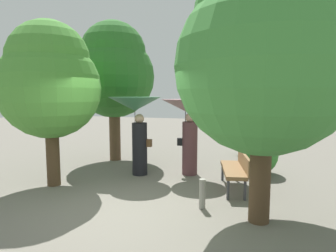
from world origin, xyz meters
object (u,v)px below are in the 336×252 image
at_px(tree_near_left, 50,80).
at_px(tree_near_right, 264,52).
at_px(park_bench, 237,167).
at_px(tree_mid_left, 114,70).
at_px(person_left, 136,115).
at_px(path_marker_post, 202,194).
at_px(person_right, 187,119).

xyz_separation_m(tree_near_left, tree_near_right, (4.66, -0.66, 0.35)).
height_order(park_bench, tree_mid_left, tree_mid_left).
distance_m(tree_near_left, tree_near_right, 4.72).
bearing_deg(tree_mid_left, park_bench, -25.59).
height_order(person_left, tree_mid_left, tree_mid_left).
bearing_deg(park_bench, tree_near_left, -88.67).
height_order(tree_mid_left, path_marker_post, tree_mid_left).
bearing_deg(person_left, person_right, -79.42).
bearing_deg(park_bench, tree_near_right, 5.59).
bearing_deg(path_marker_post, tree_near_right, -15.27).
bearing_deg(person_right, path_marker_post, -166.76).
xyz_separation_m(person_right, tree_near_right, (1.86, -2.51, 1.32)).
height_order(tree_near_right, path_marker_post, tree_near_right).
distance_m(person_right, park_bench, 1.93).
height_order(tree_near_right, tree_mid_left, tree_mid_left).
bearing_deg(tree_near_left, path_marker_post, -5.96).
relative_size(park_bench, tree_near_left, 0.41).
distance_m(person_left, path_marker_post, 3.09).
distance_m(park_bench, tree_mid_left, 5.08).
height_order(person_left, tree_near_right, tree_near_right).
xyz_separation_m(tree_near_left, path_marker_post, (3.64, -0.38, -2.20)).
bearing_deg(park_bench, path_marker_post, -33.68).
relative_size(tree_mid_left, path_marker_post, 7.86).
relative_size(person_left, person_right, 1.03).
bearing_deg(tree_mid_left, person_right, -20.89).
relative_size(park_bench, path_marker_post, 2.76).
bearing_deg(tree_near_right, park_bench, 106.84).
bearing_deg(person_left, path_marker_post, -137.95).
bearing_deg(tree_near_left, person_left, 43.41).
xyz_separation_m(person_left, park_bench, (2.66, -0.50, -1.10)).
bearing_deg(tree_near_right, person_right, 126.54).
xyz_separation_m(tree_near_right, tree_mid_left, (-4.52, 3.52, 0.09)).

